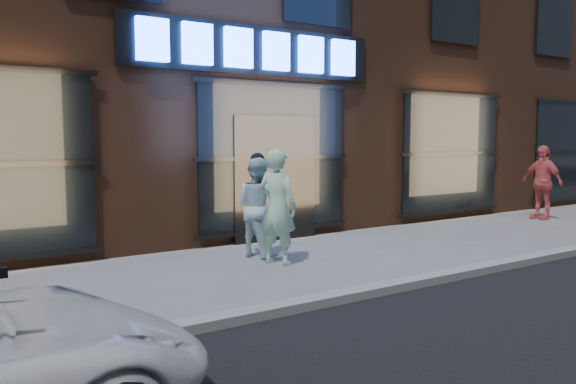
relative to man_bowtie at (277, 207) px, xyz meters
name	(u,v)px	position (x,y,z in m)	size (l,w,h in m)	color
ground	(426,284)	(1.05, -2.16, -0.91)	(90.00, 90.00, 0.00)	slate
curb	(426,280)	(1.05, -2.16, -0.85)	(60.00, 0.25, 0.12)	gray
storefront_building	(188,8)	(1.05, 5.83, 4.24)	(30.20, 8.28, 10.30)	#54301E
man_bowtie	(277,207)	(0.00, 0.00, 0.00)	(0.66, 0.43, 1.82)	#BDF9CC
man_cap	(258,207)	(0.03, 0.66, -0.07)	(0.81, 0.63, 1.67)	silver
passerby	(542,182)	(7.96, 0.61, -0.01)	(1.05, 0.44, 1.80)	#E8615F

